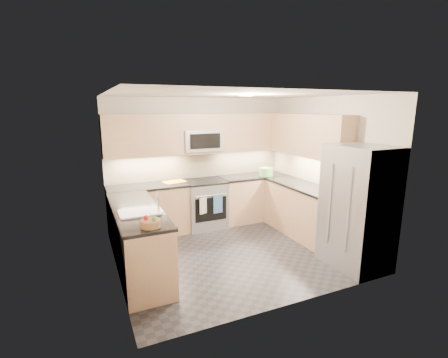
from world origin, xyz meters
TOP-DOWN VIEW (x-y plane):
  - floor at (0.00, 0.00)m, footprint 3.60×3.20m
  - ceiling at (0.00, 0.00)m, footprint 3.60×3.20m
  - wall_back at (0.00, 1.60)m, footprint 3.60×0.02m
  - wall_front at (0.00, -1.60)m, footprint 3.60×0.02m
  - wall_left at (-1.80, 0.00)m, footprint 0.02×3.20m
  - wall_right at (1.80, 0.00)m, footprint 0.02×3.20m
  - base_cab_back_left at (-1.09, 1.30)m, footprint 1.42×0.60m
  - base_cab_back_right at (1.09, 1.30)m, footprint 1.42×0.60m
  - base_cab_right at (1.50, 0.15)m, footprint 0.60×1.70m
  - base_cab_peninsula at (-1.50, 0.00)m, footprint 0.60×2.00m
  - countertop_back_left at (-1.09, 1.30)m, footprint 1.42×0.63m
  - countertop_back_right at (1.09, 1.30)m, footprint 1.42×0.63m
  - countertop_right at (1.50, 0.15)m, footprint 0.63×1.70m
  - countertop_peninsula at (-1.50, 0.00)m, footprint 0.63×2.00m
  - upper_cab_back at (0.00, 1.43)m, footprint 3.60×0.35m
  - upper_cab_right at (1.62, 0.28)m, footprint 0.35×1.95m
  - backsplash_back at (0.00, 1.60)m, footprint 3.60×0.01m
  - backsplash_right at (1.80, 0.45)m, footprint 0.01×2.30m
  - gas_range at (0.00, 1.28)m, footprint 0.76×0.65m
  - range_cooktop at (0.00, 1.28)m, footprint 0.76×0.65m
  - oven_door_glass at (0.00, 0.95)m, footprint 0.62×0.02m
  - oven_handle at (0.00, 0.93)m, footprint 0.60×0.02m
  - microwave at (0.00, 1.40)m, footprint 0.76×0.40m
  - microwave_door at (0.00, 1.20)m, footprint 0.60×0.01m
  - refrigerator at (1.45, -1.15)m, footprint 0.70×0.90m
  - fridge_handle_left at (1.08, -1.33)m, footprint 0.02×0.02m
  - fridge_handle_right at (1.08, -0.97)m, footprint 0.02×0.02m
  - sink_basin at (-1.50, -0.25)m, footprint 0.52×0.38m
  - faucet at (-1.24, -0.25)m, footprint 0.03×0.03m
  - utensil_bowl at (1.31, 1.16)m, footprint 0.35×0.35m
  - cutting_board at (-0.57, 1.35)m, footprint 0.44×0.35m
  - fruit_basket at (-1.46, -0.81)m, footprint 0.25×0.25m
  - fruit_apple at (-1.51, -0.80)m, footprint 0.06×0.06m
  - fruit_pear at (-1.43, -0.87)m, footprint 0.06×0.06m
  - dish_towel_check at (-0.17, 0.91)m, footprint 0.16×0.07m
  - dish_towel_blue at (0.12, 0.91)m, footprint 0.19×0.03m

SIDE VIEW (x-z plane):
  - floor at x=0.00m, z-range 0.00..0.00m
  - base_cab_back_left at x=-1.09m, z-range 0.00..0.90m
  - base_cab_back_right at x=1.09m, z-range 0.00..0.90m
  - base_cab_right at x=1.50m, z-range 0.00..0.90m
  - base_cab_peninsula at x=-1.50m, z-range 0.00..0.90m
  - oven_door_glass at x=0.00m, z-range 0.22..0.68m
  - gas_range at x=0.00m, z-range 0.00..0.91m
  - dish_towel_check at x=-0.17m, z-range 0.40..0.70m
  - dish_towel_blue at x=0.12m, z-range 0.37..0.73m
  - oven_handle at x=0.00m, z-range 0.71..0.73m
  - sink_basin at x=-1.50m, z-range 0.80..0.96m
  - refrigerator at x=1.45m, z-range 0.00..1.80m
  - range_cooktop at x=0.00m, z-range 0.90..0.93m
  - countertop_back_left at x=-1.09m, z-range 0.90..0.94m
  - countertop_back_right at x=1.09m, z-range 0.90..0.94m
  - countertop_right at x=1.50m, z-range 0.90..0.94m
  - countertop_peninsula at x=-1.50m, z-range 0.90..0.94m
  - cutting_board at x=-0.57m, z-range 0.94..0.95m
  - fridge_handle_left at x=1.08m, z-range 0.35..1.55m
  - fridge_handle_right at x=1.08m, z-range 0.35..1.55m
  - fruit_basket at x=-1.46m, z-range 0.94..1.03m
  - utensil_bowl at x=1.31m, z-range 0.94..1.10m
  - fruit_apple at x=-1.51m, z-range 1.02..1.09m
  - fruit_pear at x=-1.43m, z-range 1.02..1.09m
  - faucet at x=-1.24m, z-range 0.94..1.22m
  - backsplash_back at x=0.00m, z-range 0.94..1.45m
  - backsplash_right at x=1.80m, z-range 0.94..1.45m
  - wall_back at x=0.00m, z-range 0.00..2.50m
  - wall_front at x=0.00m, z-range 0.00..2.50m
  - wall_left at x=-1.80m, z-range 0.00..2.50m
  - wall_right at x=1.80m, z-range 0.00..2.50m
  - microwave at x=0.00m, z-range 1.50..1.90m
  - microwave_door at x=0.00m, z-range 1.56..1.84m
  - upper_cab_back at x=0.00m, z-range 1.45..2.20m
  - upper_cab_right at x=1.62m, z-range 1.45..2.20m
  - ceiling at x=0.00m, z-range 2.49..2.51m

